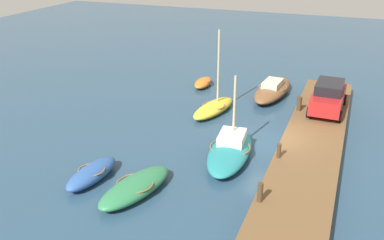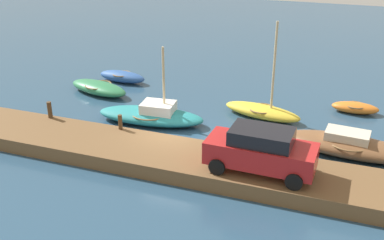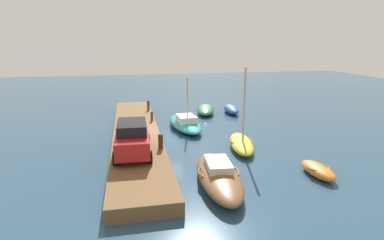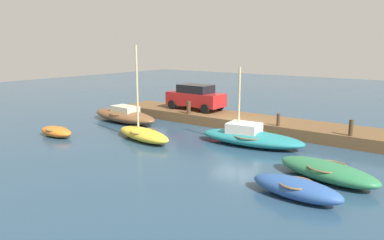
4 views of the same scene
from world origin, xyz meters
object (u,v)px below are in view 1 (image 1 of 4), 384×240
sailboat_teal (230,149)px  rowboat_blue (92,173)px  mooring_post_mid_west (279,151)px  motorboat_brown (273,89)px  rowboat_green (135,187)px  mooring_post_mid_east (299,104)px  rowboat_yellow (214,107)px  parked_car (328,96)px  mooring_post_west (260,192)px  dinghy_orange (203,83)px

sailboat_teal → rowboat_blue: sailboat_teal is taller
mooring_post_mid_west → motorboat_brown: bearing=12.9°
rowboat_green → mooring_post_mid_east: bearing=-12.4°
rowboat_green → mooring_post_mid_east: mooring_post_mid_east is taller
rowboat_green → sailboat_teal: 5.51m
rowboat_yellow → motorboat_brown: size_ratio=0.86×
mooring_post_mid_west → mooring_post_mid_east: bearing=0.0°
mooring_post_mid_west → parked_car: (6.88, -1.55, 0.55)m
sailboat_teal → mooring_post_mid_east: 6.42m
mooring_post_mid_west → mooring_post_mid_east: 6.33m
sailboat_teal → mooring_post_west: (-4.30, -2.46, 0.62)m
mooring_post_mid_east → motorboat_brown: bearing=31.7°
sailboat_teal → parked_car: size_ratio=1.36×
dinghy_orange → rowboat_yellow: rowboat_yellow is taller
rowboat_green → mooring_post_mid_east: size_ratio=5.18×
rowboat_yellow → sailboat_teal: rowboat_yellow is taller
sailboat_teal → mooring_post_mid_west: bearing=-105.7°
dinghy_orange → mooring_post_mid_east: mooring_post_mid_east is taller
rowboat_yellow → mooring_post_mid_west: size_ratio=7.23×
motorboat_brown → rowboat_blue: 15.04m
mooring_post_west → parked_car: parked_car is taller
parked_car → mooring_post_mid_east: bearing=111.2°
rowboat_blue → mooring_post_west: bearing=-84.0°
sailboat_teal → rowboat_blue: size_ratio=1.72×
rowboat_green → rowboat_yellow: bearing=12.8°
mooring_post_west → rowboat_green: bearing=95.0°
mooring_post_mid_east → dinghy_orange: bearing=62.8°
sailboat_teal → mooring_post_west: size_ratio=6.96×
rowboat_green → motorboat_brown: size_ratio=0.73×
rowboat_blue → parked_car: bearing=-35.2°
sailboat_teal → parked_car: sailboat_teal is taller
mooring_post_mid_west → sailboat_teal: bearing=80.1°
dinghy_orange → rowboat_yellow: (-4.56, -2.34, 0.08)m
dinghy_orange → sailboat_teal: size_ratio=0.43×
rowboat_yellow → mooring_post_mid_west: bearing=-125.9°
sailboat_teal → dinghy_orange: bearing=21.3°
dinghy_orange → parked_car: bearing=-110.9°
dinghy_orange → rowboat_blue: bearing=178.2°
mooring_post_mid_east → rowboat_blue: bearing=143.6°
rowboat_blue → dinghy_orange: bearing=4.0°
parked_car → mooring_post_mid_west: bearing=168.8°
dinghy_orange → mooring_post_west: size_ratio=2.98×
rowboat_blue → mooring_post_mid_west: (4.01, -7.62, 0.64)m
rowboat_green → sailboat_teal: size_ratio=0.76×
motorboat_brown → parked_car: (-3.16, -3.85, 1.09)m
dinghy_orange → mooring_post_mid_east: bearing=-118.2°
rowboat_green → sailboat_teal: sailboat_teal is taller
rowboat_yellow → mooring_post_mid_west: 7.57m
rowboat_yellow → dinghy_orange: bearing=39.0°
motorboat_brown → mooring_post_west: bearing=-165.7°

